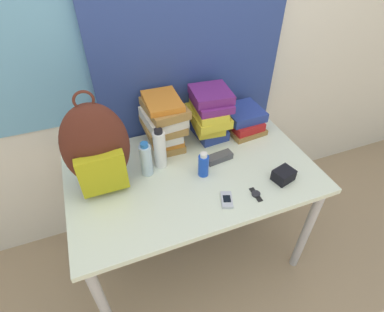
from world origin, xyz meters
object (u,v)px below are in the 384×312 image
(water_bottle, at_px, (146,160))
(sunglasses_case, at_px, (219,157))
(sunscreen_bottle, at_px, (203,165))
(book_stack_left, at_px, (164,122))
(cell_phone, at_px, (227,200))
(book_stack_center, at_px, (209,113))
(book_stack_right, at_px, (242,119))
(wristwatch, at_px, (256,194))
(camera_pouch, at_px, (284,175))
(sports_bottle, at_px, (160,149))
(backpack, at_px, (97,150))

(water_bottle, relative_size, sunglasses_case, 1.29)
(sunscreen_bottle, bearing_deg, water_bottle, 157.06)
(book_stack_left, relative_size, cell_phone, 2.81)
(book_stack_left, bearing_deg, book_stack_center, 0.92)
(book_stack_left, xyz_separation_m, book_stack_center, (0.27, 0.00, -0.00))
(book_stack_right, distance_m, sunscreen_bottle, 0.49)
(book_stack_right, bearing_deg, wristwatch, -111.02)
(book_stack_left, distance_m, water_bottle, 0.25)
(book_stack_left, height_order, sunscreen_bottle, book_stack_left)
(sunglasses_case, xyz_separation_m, camera_pouch, (0.24, -0.26, 0.01))
(book_stack_right, bearing_deg, book_stack_center, 179.08)
(book_stack_left, xyz_separation_m, cell_phone, (0.15, -0.51, -0.16))
(book_stack_right, bearing_deg, sports_bottle, -165.07)
(cell_phone, bearing_deg, sunscreen_bottle, 99.21)
(water_bottle, distance_m, sunscreen_bottle, 0.29)
(sports_bottle, bearing_deg, sunscreen_bottle, -38.38)
(book_stack_left, bearing_deg, sports_bottle, -115.51)
(book_stack_left, bearing_deg, backpack, -154.06)
(book_stack_left, bearing_deg, camera_pouch, -45.09)
(book_stack_right, xyz_separation_m, cell_phone, (-0.35, -0.51, -0.06))
(book_stack_center, relative_size, sunscreen_bottle, 2.12)
(book_stack_right, bearing_deg, cell_phone, -124.67)
(book_stack_right, bearing_deg, camera_pouch, -92.33)
(sunscreen_bottle, xyz_separation_m, camera_pouch, (0.37, -0.18, -0.04))
(sports_bottle, height_order, sunglasses_case, sports_bottle)
(water_bottle, distance_m, cell_phone, 0.45)
(sports_bottle, height_order, wristwatch, sports_bottle)
(cell_phone, height_order, wristwatch, cell_phone)
(water_bottle, xyz_separation_m, wristwatch, (0.46, -0.34, -0.09))
(book_stack_right, bearing_deg, backpack, -168.17)
(camera_pouch, bearing_deg, backpack, 160.74)
(book_stack_center, relative_size, sports_bottle, 1.27)
(cell_phone, bearing_deg, backpack, 147.99)
(book_stack_left, relative_size, sunscreen_bottle, 2.16)
(book_stack_center, distance_m, water_bottle, 0.48)
(book_stack_right, xyz_separation_m, sunglasses_case, (-0.26, -0.23, -0.05))
(water_bottle, distance_m, sunglasses_case, 0.41)
(camera_pouch, distance_m, wristwatch, 0.19)
(sunscreen_bottle, height_order, sunglasses_case, sunscreen_bottle)
(water_bottle, xyz_separation_m, sunscreen_bottle, (0.27, -0.11, -0.03))
(backpack, height_order, wristwatch, backpack)
(camera_pouch, bearing_deg, sports_bottle, 149.17)
(wristwatch, bearing_deg, sunglasses_case, 101.03)
(book_stack_left, xyz_separation_m, water_bottle, (-0.16, -0.19, -0.07))
(book_stack_center, distance_m, sunglasses_case, 0.27)
(book_stack_right, relative_size, cell_phone, 2.47)
(book_stack_right, height_order, sunscreen_bottle, sunscreen_bottle)
(backpack, distance_m, book_stack_left, 0.42)
(sunscreen_bottle, xyz_separation_m, wristwatch, (0.19, -0.23, -0.06))
(backpack, xyz_separation_m, sunscreen_bottle, (0.49, -0.12, -0.16))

